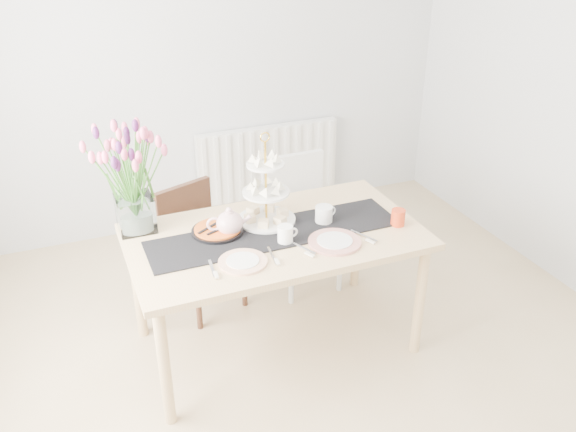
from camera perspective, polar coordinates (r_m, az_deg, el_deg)
name	(u,v)px	position (r m, az deg, el deg)	size (l,w,h in m)	color
room_shell	(335,175)	(2.70, 4.39, 3.85)	(4.50, 4.50, 4.50)	tan
radiator	(268,161)	(5.06, -1.85, 5.14)	(1.20, 0.08, 0.60)	white
dining_table	(275,246)	(3.38, -1.20, -2.79)	(1.60, 0.90, 0.75)	tan
chair_brown	(195,239)	(3.91, -8.67, -2.12)	(0.51, 0.51, 0.80)	#371F14
chair_white	(299,212)	(4.09, 1.08, 0.41)	(0.45, 0.45, 0.89)	silver
table_runner	(275,233)	(3.34, -1.21, -1.59)	(1.40, 0.35, 0.01)	black
tulip_vase	(129,163)	(3.32, -14.67, 4.79)	(0.71, 0.71, 0.61)	silver
cake_stand	(266,200)	(3.40, -2.06, 1.51)	(0.33, 0.33, 0.48)	gold
teapot	(230,223)	(3.31, -5.49, -0.65)	(0.23, 0.19, 0.15)	white
cream_jug	(324,215)	(3.44, 3.37, 0.13)	(0.10, 0.10, 0.10)	white
tart_tin	(218,231)	(3.36, -6.60, -1.37)	(0.29, 0.29, 0.03)	black
mug_white	(285,234)	(3.23, -0.26, -1.74)	(0.08, 0.08, 0.10)	white
mug_orange	(398,217)	(3.46, 10.26, -0.14)	(0.08, 0.08, 0.09)	red
plate_left	(243,262)	(3.08, -4.26, -4.29)	(0.25, 0.25, 0.01)	white
plate_right	(335,242)	(3.26, 4.38, -2.42)	(0.28, 0.28, 0.01)	silver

